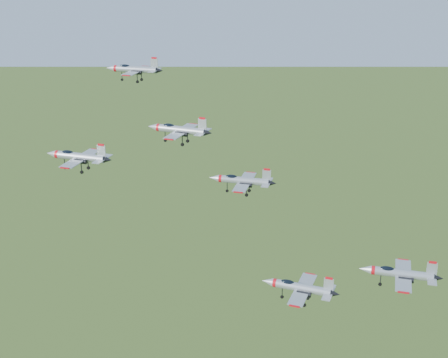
% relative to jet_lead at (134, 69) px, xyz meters
% --- Properties ---
extents(jet_lead, '(11.79, 9.75, 3.15)m').
position_rel_jet_lead_xyz_m(jet_lead, '(0.00, 0.00, 0.00)').
color(jet_lead, '#9EA4AA').
extents(jet_left_high, '(11.98, 9.87, 3.21)m').
position_rel_jet_lead_xyz_m(jet_left_high, '(15.10, -14.06, -6.85)').
color(jet_left_high, '#9EA4AA').
extents(jet_right_high, '(10.50, 8.63, 2.81)m').
position_rel_jet_lead_xyz_m(jet_right_high, '(8.34, -34.91, -5.78)').
color(jet_right_high, '#9EA4AA').
extents(jet_left_low, '(12.11, 10.02, 3.23)m').
position_rel_jet_lead_xyz_m(jet_left_low, '(25.32, -10.65, -16.02)').
color(jet_left_low, '#9EA4AA').
extents(jet_right_low, '(12.18, 10.02, 3.26)m').
position_rel_jet_lead_xyz_m(jet_right_low, '(39.28, -25.67, -26.32)').
color(jet_right_low, '#9EA4AA').
extents(jet_trail, '(13.77, 11.39, 3.68)m').
position_rel_jet_lead_xyz_m(jet_trail, '(53.32, -11.21, -29.04)').
color(jet_trail, '#9EA4AA').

